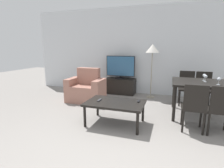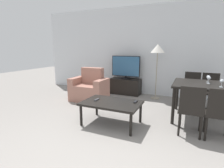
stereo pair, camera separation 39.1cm
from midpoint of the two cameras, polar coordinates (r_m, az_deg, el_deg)
The scene contains 17 objects.
ground_plane at distance 2.39m, azimuth -2.59°, elevation -25.54°, with size 18.00×18.00×0.00m, color gray.
wall_back at distance 5.55m, azimuth 15.62°, elevation 10.29°, with size 7.82×0.06×2.70m.
armchair at distance 4.85m, azimuth -5.06°, elevation -1.66°, with size 0.99×0.62×0.91m.
tv_stand at distance 5.59m, azimuth 6.40°, elevation -0.77°, with size 0.96×0.43×0.49m.
tv at distance 5.49m, azimuth 6.53°, elevation 5.37°, with size 0.91×0.32×0.71m.
coffee_table at distance 3.33m, azimuth 3.18°, elevation -6.69°, with size 1.09×0.71×0.44m.
dining_table at distance 4.00m, azimuth 30.22°, elevation -1.18°, with size 1.13×1.02×0.75m.
dining_chair_near at distance 3.23m, azimuth 27.72°, elevation -7.10°, with size 0.40×0.40×0.86m.
dining_chair_far at distance 4.85m, azimuth 31.43°, elevation -1.54°, with size 0.40×0.40×0.86m.
dining_chair_near_right at distance 3.29m, azimuth 34.65°, elevation -7.56°, with size 0.40×0.40×0.86m.
dining_chair_far_left at distance 4.82m, azimuth 26.78°, elevation -1.15°, with size 0.40×0.40×0.86m.
floor_lamp at distance 5.11m, azimuth 16.86°, elevation 10.30°, with size 0.39×0.39×1.55m.
remote_primary at distance 3.35m, azimuth 11.02°, elevation -5.78°, with size 0.04×0.15×0.02m.
remote_secondary at distance 3.43m, azimuth -1.82°, elevation -5.18°, with size 0.04×0.15×0.02m.
wine_glass_left at distance 4.16m, azimuth 31.35°, elevation 1.83°, with size 0.07×0.07×0.15m.
wine_glass_center at distance 4.01m, azimuth 31.60°, elevation 1.50°, with size 0.07×0.07×0.15m.
wine_glass_right at distance 3.78m, azimuth 34.82°, elevation 0.62°, with size 0.07×0.07×0.15m.
Camera 2 is at (1.06, -1.62, 1.45)m, focal length 28.00 mm.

